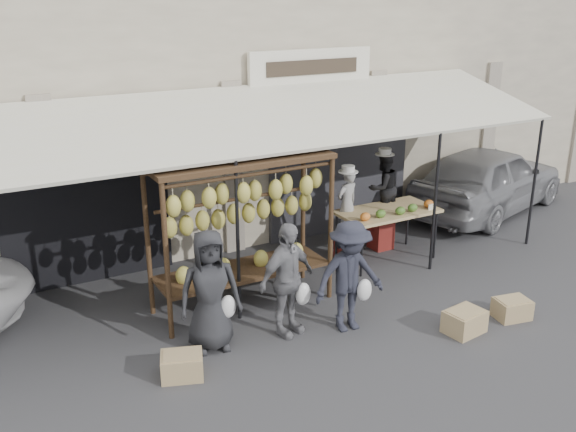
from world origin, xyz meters
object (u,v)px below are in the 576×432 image
customer_right (349,276)px  produce_table (389,213)px  banana_rack (243,205)px  crate_far (182,366)px  customer_left (210,291)px  customer_mid (287,280)px  vendor_right (383,188)px  crate_near_a (464,322)px  sedan (488,179)px  crate_near_b (512,309)px  vendor_left (347,204)px

customer_right → produce_table: bearing=45.4°
banana_rack → crate_far: banana_rack is taller
customer_left → customer_mid: size_ratio=1.03×
vendor_right → crate_near_a: vendor_right is taller
banana_rack → customer_mid: (0.16, -0.98, -0.78)m
customer_mid → sedan: 6.57m
customer_mid → crate_near_a: (2.11, -1.16, -0.63)m
banana_rack → crate_near_b: (3.14, -2.17, -1.43)m
banana_rack → produce_table: (2.87, 0.36, -0.70)m
customer_left → sedan: (7.15, 2.24, -0.10)m
produce_table → customer_right: size_ratio=1.09×
sedan → customer_right: bearing=100.5°
vendor_left → vendor_right: bearing=175.7°
produce_table → customer_right: 2.53m
customer_left → crate_near_b: (4.01, -1.34, -0.67)m
crate_near_a → crate_near_b: bearing=-2.0°
crate_near_b → customer_left: bearing=161.5°
crate_far → sedan: bearing=19.3°
crate_near_a → sedan: (4.01, 3.56, 0.56)m
customer_right → crate_near_a: (1.32, -0.85, -0.62)m
banana_rack → customer_right: bearing=-53.4°
customer_left → crate_near_a: customer_left is taller
produce_table → customer_right: (-1.92, -1.64, -0.09)m
vendor_left → sedan: size_ratio=0.28×
sedan → crate_far: bearing=92.9°
vendor_left → crate_near_a: size_ratio=2.26×
produce_table → customer_right: bearing=-139.6°
customer_left → customer_mid: customer_left is taller
customer_mid → customer_right: bearing=-36.4°
crate_near_b → vendor_right: bearing=90.5°
vendor_left → customer_mid: (-2.11, -1.72, -0.22)m
crate_near_b → crate_far: crate_far is taller
crate_near_a → crate_near_b: crate_near_a is taller
crate_far → customer_right: bearing=0.1°
customer_left → customer_right: 1.88m
customer_mid → crate_near_a: bearing=-44.1°
banana_rack → sedan: (6.28, 1.42, -0.86)m
vendor_left → customer_left: customer_left is taller
banana_rack → sedan: size_ratio=0.62×
crate_far → crate_near_a: bearing=-12.9°
produce_table → crate_near_b: (0.27, -2.52, -0.73)m
produce_table → vendor_right: size_ratio=1.34×
vendor_right → crate_near_b: size_ratio=2.69×
crate_far → sedan: sedan is taller
produce_table → sedan: 3.57m
vendor_right → crate_near_a: bearing=69.2°
produce_table → customer_left: (-3.74, -1.18, -0.06)m
crate_near_a → crate_near_b: (0.87, -0.03, -0.01)m
vendor_left → crate_far: 4.32m
banana_rack → vendor_left: 2.46m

